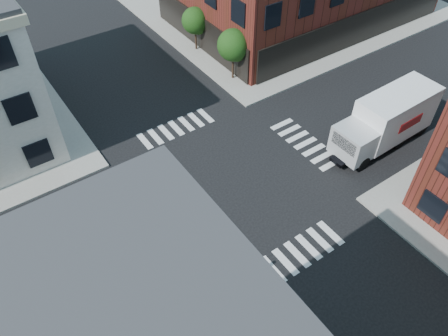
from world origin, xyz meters
name	(u,v)px	position (x,y,z in m)	size (l,w,h in m)	color
ground	(228,182)	(0.00, 0.00, 0.00)	(120.00, 120.00, 0.00)	black
tree_near	(234,46)	(7.56, 9.98, 3.16)	(2.69, 2.69, 4.49)	black
tree_far	(196,22)	(7.56, 15.98, 2.87)	(2.43, 2.43, 4.07)	black
signal_pole	(194,283)	(-6.72, -6.68, 2.86)	(1.29, 1.24, 4.60)	black
box_truck	(387,120)	(11.72, -3.01, 2.06)	(8.82, 2.84, 3.96)	white
traffic_cone	(221,274)	(-4.52, -5.70, 0.34)	(0.49, 0.49, 0.71)	#DF4B09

